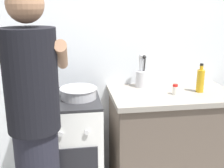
# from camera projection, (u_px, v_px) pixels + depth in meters

# --- Properties ---
(back_wall) EXTENTS (3.20, 0.10, 2.50)m
(back_wall) POSITION_uv_depth(u_px,v_px,m) (122.00, 44.00, 2.53)
(back_wall) COLOR silver
(back_wall) RESTS_ON ground
(countertop) EXTENTS (1.00, 0.60, 0.90)m
(countertop) POSITION_uv_depth(u_px,v_px,m) (169.00, 142.00, 2.47)
(countertop) COLOR brown
(countertop) RESTS_ON ground
(stove_range) EXTENTS (0.60, 0.62, 0.90)m
(stove_range) POSITION_uv_depth(u_px,v_px,m) (63.00, 150.00, 2.33)
(stove_range) COLOR white
(stove_range) RESTS_ON ground
(pot) EXTENTS (0.25, 0.18, 0.11)m
(pot) POSITION_uv_depth(u_px,v_px,m) (41.00, 93.00, 2.15)
(pot) COLOR #B2B2B7
(pot) RESTS_ON stove_range
(mixing_bowl) EXTENTS (0.29, 0.29, 0.08)m
(mixing_bowl) POSITION_uv_depth(u_px,v_px,m) (78.00, 92.00, 2.19)
(mixing_bowl) COLOR #B7B7BC
(mixing_bowl) RESTS_ON stove_range
(utensil_crock) EXTENTS (0.10, 0.10, 0.30)m
(utensil_crock) POSITION_uv_depth(u_px,v_px,m) (141.00, 76.00, 2.47)
(utensil_crock) COLOR silver
(utensil_crock) RESTS_ON countertop
(spice_bottle) EXTENTS (0.04, 0.04, 0.08)m
(spice_bottle) POSITION_uv_depth(u_px,v_px,m) (175.00, 89.00, 2.28)
(spice_bottle) COLOR silver
(spice_bottle) RESTS_ON countertop
(oil_bottle) EXTENTS (0.06, 0.06, 0.24)m
(oil_bottle) POSITION_uv_depth(u_px,v_px,m) (200.00, 80.00, 2.33)
(oil_bottle) COLOR gold
(oil_bottle) RESTS_ON countertop
(person) EXTENTS (0.41, 0.50, 1.70)m
(person) POSITION_uv_depth(u_px,v_px,m) (36.00, 135.00, 1.68)
(person) COLOR black
(person) RESTS_ON ground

